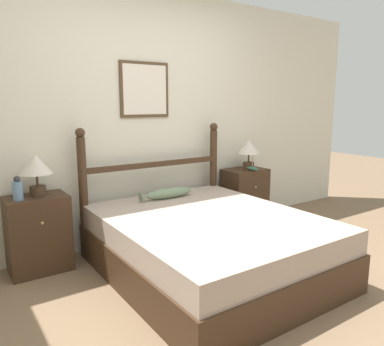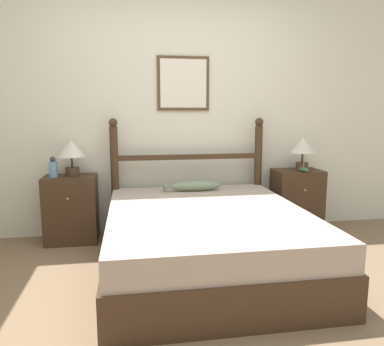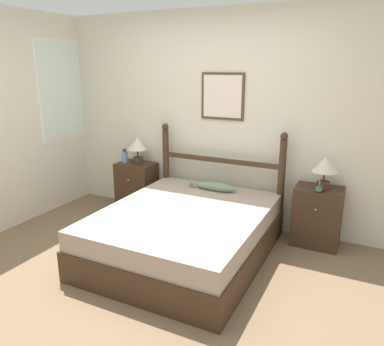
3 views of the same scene
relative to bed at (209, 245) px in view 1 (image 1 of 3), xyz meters
The scene contains 11 objects.
ground_plane 0.70m from the bed, 100.42° to the right, with size 16.00×16.00×0.00m, color #7A6047.
wall_back 1.50m from the bed, 96.12° to the left, with size 6.40×0.08×2.55m.
bed is the anchor object (origin of this frame).
headboard 1.01m from the bed, 90.00° to the left, with size 1.58×0.09×1.21m.
nightstand_left 1.46m from the bed, 143.85° to the left, with size 0.49×0.37×0.66m.
nightstand_right 1.46m from the bed, 36.15° to the left, with size 0.49×0.37×0.66m.
table_lamp_left 1.58m from the bed, 142.74° to the left, with size 0.27×0.27×0.35m.
table_lamp_right 1.61m from the bed, 34.90° to the left, with size 0.27×0.27×0.35m.
bottle 1.62m from the bed, 148.37° to the left, with size 0.08×0.08×0.20m.
model_boat 1.46m from the bed, 32.32° to the left, with size 0.08×0.18×0.16m.
fish_pillow 0.77m from the bed, 88.72° to the left, with size 0.57×0.12×0.10m.
Camera 1 is at (-1.68, -1.75, 1.42)m, focal length 35.00 mm.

